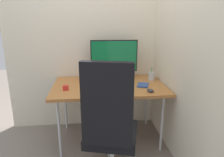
# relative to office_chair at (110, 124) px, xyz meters

# --- Properties ---
(ground_plane) EXTENTS (8.00, 8.00, 0.00)m
(ground_plane) POSITION_rel_office_chair_xyz_m (0.06, 0.74, -0.59)
(ground_plane) COLOR slate
(wall_back) EXTENTS (2.60, 0.04, 2.80)m
(wall_back) POSITION_rel_office_chair_xyz_m (0.06, 1.18, 0.81)
(wall_back) COLOR beige
(wall_back) RESTS_ON ground_plane
(wall_side_right) EXTENTS (0.04, 2.12, 2.80)m
(wall_side_right) POSITION_rel_office_chair_xyz_m (0.74, 0.56, 0.81)
(wall_side_right) COLOR beige
(wall_side_right) RESTS_ON ground_plane
(desk) EXTENTS (1.31, 0.82, 0.71)m
(desk) POSITION_rel_office_chair_xyz_m (0.06, 0.74, 0.08)
(desk) COLOR #B27038
(desk) RESTS_ON ground_plane
(office_chair) EXTENTS (0.59, 0.62, 1.16)m
(office_chair) POSITION_rel_office_chair_xyz_m (0.00, 0.00, 0.00)
(office_chair) COLOR black
(office_chair) RESTS_ON ground_plane
(monitor) EXTENTS (0.59, 0.17, 0.50)m
(monitor) POSITION_rel_office_chair_xyz_m (0.15, 1.00, 0.39)
(monitor) COLOR black
(monitor) RESTS_ON desk
(keyboard) EXTENTS (0.43, 0.15, 0.02)m
(keyboard) POSITION_rel_office_chair_xyz_m (0.07, 0.49, 0.12)
(keyboard) COLOR black
(keyboard) RESTS_ON desk
(mouse) EXTENTS (0.08, 0.10, 0.03)m
(mouse) POSITION_rel_office_chair_xyz_m (0.48, 0.45, 0.13)
(mouse) COLOR #333338
(mouse) RESTS_ON desk
(pen_holder) EXTENTS (0.08, 0.08, 0.17)m
(pen_holder) POSITION_rel_office_chair_xyz_m (0.62, 0.89, 0.17)
(pen_holder) COLOR silver
(pen_holder) RESTS_ON desk
(notebook) EXTENTS (0.17, 0.20, 0.02)m
(notebook) POSITION_rel_office_chair_xyz_m (0.45, 0.66, 0.12)
(notebook) COLOR #334C8C
(notebook) RESTS_ON desk
(coffee_mug) EXTENTS (0.11, 0.07, 0.10)m
(coffee_mug) POSITION_rel_office_chair_xyz_m (-0.25, 0.97, 0.16)
(coffee_mug) COLOR red
(coffee_mug) RESTS_ON desk
(desk_clamp_accessory) EXTENTS (0.06, 0.06, 0.05)m
(desk_clamp_accessory) POSITION_rel_office_chair_xyz_m (-0.43, 0.61, 0.14)
(desk_clamp_accessory) COLOR red
(desk_clamp_accessory) RESTS_ON desk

